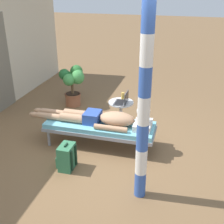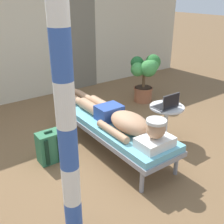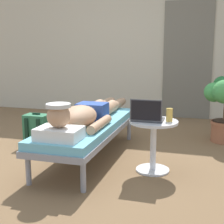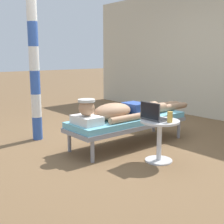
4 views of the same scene
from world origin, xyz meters
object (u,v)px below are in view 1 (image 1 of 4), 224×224
(side_table, at_px, (121,110))
(drink_glass, at_px, (123,96))
(potted_plant, at_px, (73,82))
(backpack, at_px, (67,157))
(lounge_chair, at_px, (100,127))
(laptop, at_px, (123,100))
(person_reclining, at_px, (104,118))
(porch_post, at_px, (144,110))

(side_table, bearing_deg, drink_glass, 0.96)
(side_table, distance_m, potted_plant, 1.50)
(backpack, distance_m, potted_plant, 2.49)
(drink_glass, bearing_deg, lounge_chair, 168.40)
(lounge_chair, relative_size, laptop, 6.13)
(person_reclining, distance_m, porch_post, 1.58)
(backpack, bearing_deg, potted_plant, 19.32)
(lounge_chair, relative_size, backpack, 4.48)
(side_table, height_order, drink_glass, drink_glass)
(lounge_chair, height_order, person_reclining, person_reclining)
(laptop, height_order, porch_post, porch_post)
(person_reclining, height_order, backpack, person_reclining)
(person_reclining, bearing_deg, potted_plant, 37.55)
(potted_plant, bearing_deg, person_reclining, -142.45)
(side_table, relative_size, potted_plant, 0.58)
(backpack, height_order, potted_plant, potted_plant)
(person_reclining, relative_size, porch_post, 0.87)
(side_table, xyz_separation_m, laptop, (-0.06, -0.05, 0.23))
(lounge_chair, xyz_separation_m, backpack, (-0.81, 0.28, -0.15))
(person_reclining, height_order, laptop, laptop)
(side_table, relative_size, porch_post, 0.21)
(laptop, distance_m, drink_glass, 0.22)
(lounge_chair, xyz_separation_m, laptop, (0.70, -0.24, 0.24))
(laptop, bearing_deg, backpack, 161.05)
(potted_plant, relative_size, porch_post, 0.36)
(porch_post, bearing_deg, potted_plant, 37.24)
(person_reclining, relative_size, potted_plant, 2.40)
(drink_glass, xyz_separation_m, backpack, (-1.72, 0.47, -0.39))
(person_reclining, xyz_separation_m, side_table, (0.76, -0.12, -0.16))
(drink_glass, distance_m, potted_plant, 1.42)
(backpack, bearing_deg, lounge_chair, -18.95)
(drink_glass, bearing_deg, side_table, -179.04)
(porch_post, bearing_deg, side_table, 20.90)
(person_reclining, distance_m, side_table, 0.79)
(laptop, height_order, backpack, laptop)
(lounge_chair, bearing_deg, backpack, 161.05)
(lounge_chair, height_order, drink_glass, drink_glass)
(lounge_chair, bearing_deg, side_table, -13.98)
(lounge_chair, xyz_separation_m, potted_plant, (1.52, 1.09, 0.22))
(lounge_chair, distance_m, person_reclining, 0.19)
(person_reclining, height_order, drink_glass, person_reclining)
(backpack, bearing_deg, person_reclining, -23.34)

